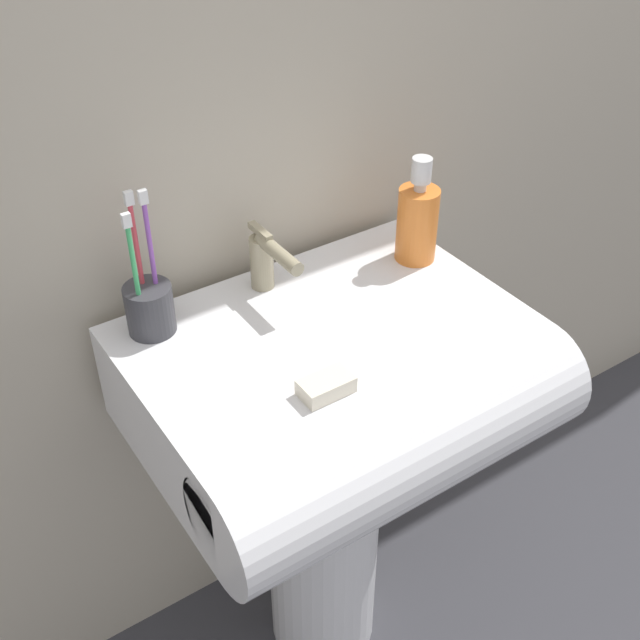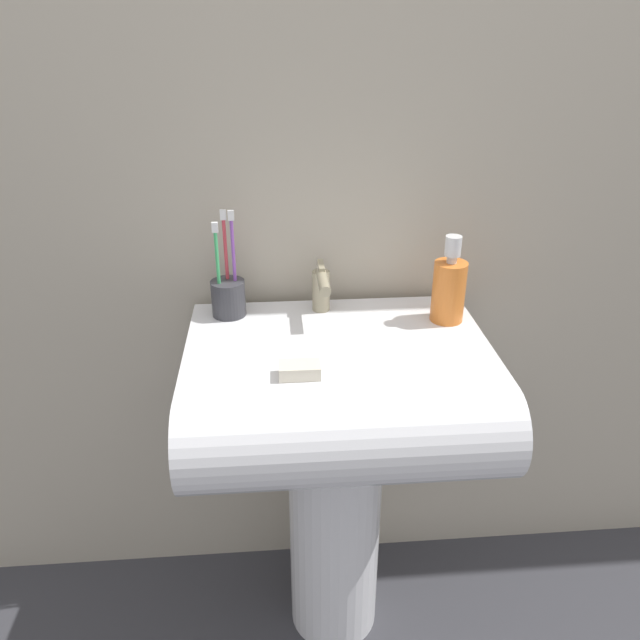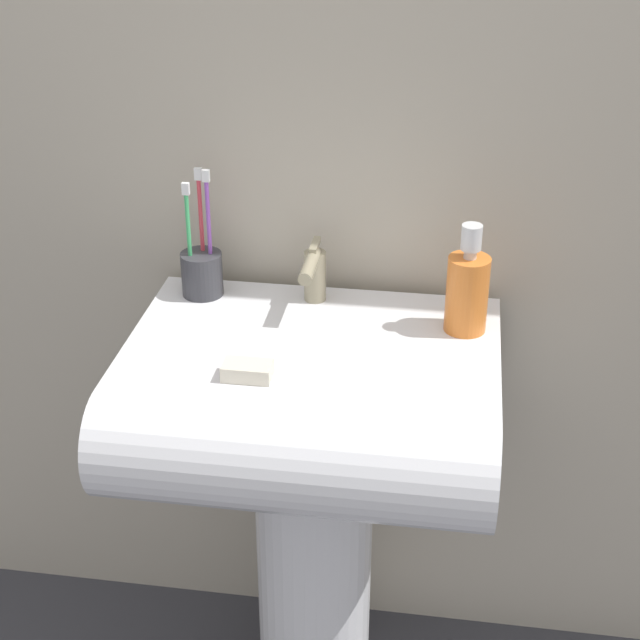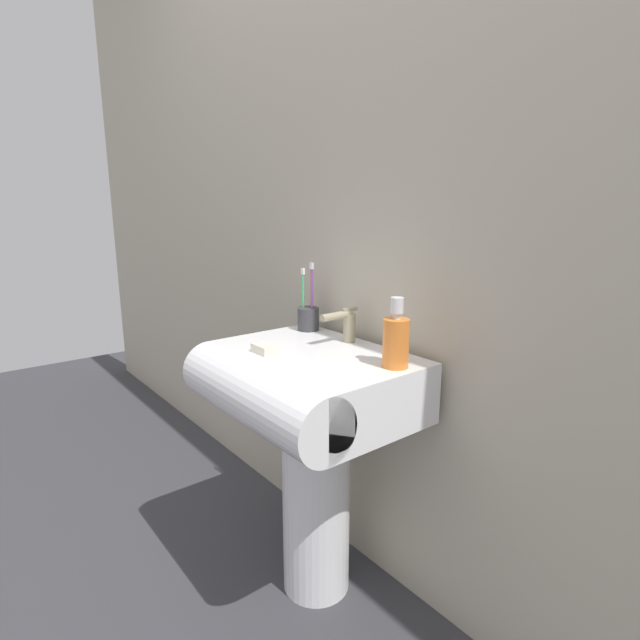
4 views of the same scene
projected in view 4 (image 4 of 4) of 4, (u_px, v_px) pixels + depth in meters
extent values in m
plane|color=#38383D|center=(316.00, 584.00, 1.57)|extent=(6.00, 6.00, 0.00)
cube|color=#B7AD99|center=(379.00, 193.00, 1.45)|extent=(5.00, 0.05, 2.40)
cylinder|color=white|center=(316.00, 499.00, 1.50)|extent=(0.20, 0.20, 0.60)
cube|color=white|center=(316.00, 380.00, 1.42)|extent=(0.58, 0.38, 0.17)
cylinder|color=white|center=(259.00, 395.00, 1.30)|extent=(0.58, 0.17, 0.17)
cylinder|color=tan|center=(349.00, 328.00, 1.49)|extent=(0.04, 0.04, 0.09)
cylinder|color=tan|center=(336.00, 316.00, 1.45)|extent=(0.02, 0.11, 0.02)
cube|color=tan|center=(350.00, 310.00, 1.48)|extent=(0.01, 0.06, 0.01)
cylinder|color=#38383D|center=(308.00, 319.00, 1.64)|extent=(0.07, 0.07, 0.08)
cylinder|color=#3FB266|center=(303.00, 300.00, 1.63)|extent=(0.01, 0.01, 0.17)
cube|color=white|center=(303.00, 271.00, 1.61)|extent=(0.01, 0.01, 0.02)
cylinder|color=purple|center=(312.00, 298.00, 1.61)|extent=(0.01, 0.01, 0.19)
cube|color=white|center=(312.00, 266.00, 1.59)|extent=(0.01, 0.01, 0.02)
cylinder|color=#D83F4C|center=(312.00, 297.00, 1.63)|extent=(0.01, 0.01, 0.19)
cube|color=white|center=(311.00, 266.00, 1.61)|extent=(0.01, 0.01, 0.02)
cylinder|color=orange|center=(396.00, 343.00, 1.25)|extent=(0.07, 0.07, 0.13)
cylinder|color=silver|center=(397.00, 316.00, 1.24)|extent=(0.02, 0.02, 0.01)
cylinder|color=silver|center=(397.00, 305.00, 1.23)|extent=(0.03, 0.03, 0.04)
cube|color=silver|center=(264.00, 349.00, 1.38)|extent=(0.07, 0.04, 0.02)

